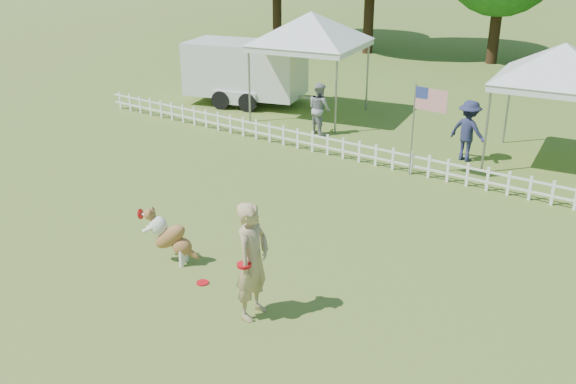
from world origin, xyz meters
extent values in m
plane|color=#42651F|center=(0.00, 0.00, 0.00)|extent=(120.00, 120.00, 0.00)
imported|color=tan|center=(1.00, -0.42, 0.99)|extent=(0.56, 0.78, 1.98)
cylinder|color=red|center=(-0.36, -0.17, 0.01)|extent=(0.27, 0.27, 0.02)
imported|color=#939397|center=(-3.53, 8.56, 0.79)|extent=(0.94, 0.85, 1.58)
imported|color=#22264A|center=(1.02, 8.83, 0.83)|extent=(1.17, 0.82, 1.65)
camera|label=1|loc=(6.62, -7.36, 5.84)|focal=40.00mm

